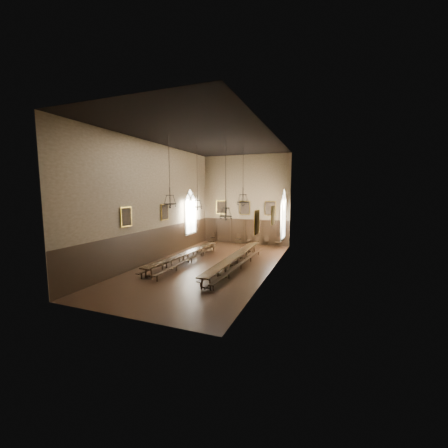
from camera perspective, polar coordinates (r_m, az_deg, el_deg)
The scene contains 32 objects.
floor at distance 20.30m, azimuth -3.02°, elevation -8.53°, with size 9.00×18.00×0.02m, color black.
ceiling at distance 19.93m, azimuth -3.19°, elevation 17.37°, with size 9.00×18.00×0.02m, color black.
wall_back at distance 28.06m, azimuth 4.45°, elevation 5.02°, with size 9.00×0.02×9.00m, color #79654A.
wall_front at distance 11.97m, azimuth -21.00°, elevation 2.31°, with size 9.00×0.02×9.00m, color #79654A.
wall_left at distance 21.83m, azimuth -14.00°, elevation 4.36°, with size 0.02×18.00×9.00m, color #79654A.
wall_right at distance 18.23m, azimuth 9.98°, elevation 4.02°, with size 0.02×18.00×9.00m, color #79654A.
wainscot_panelling at distance 20.00m, azimuth -3.04°, elevation -5.04°, with size 9.00×18.00×2.50m, color black, non-canonical shape.
table_left at distance 21.15m, azimuth -7.96°, elevation -6.89°, with size 1.18×9.51×0.74m.
table_right at distance 19.55m, azimuth 2.14°, elevation -7.82°, with size 0.80×10.66×0.83m.
bench_left_outer at distance 21.21m, azimuth -9.26°, elevation -7.16°, with size 0.62×9.37×0.42m.
bench_left_inner at distance 20.97m, azimuth -6.80°, elevation -7.23°, with size 0.60×10.04×0.45m.
bench_right_inner at distance 19.47m, azimuth 0.48°, elevation -8.36°, with size 0.32×9.03×0.41m.
bench_right_outer at distance 19.18m, azimuth 3.57°, elevation -8.54°, with size 0.60×9.84×0.44m.
chair_0 at distance 29.21m, azimuth -2.46°, elevation -3.19°, with size 0.55×0.55×0.98m.
chair_3 at distance 28.25m, azimuth 2.97°, elevation -3.50°, with size 0.48×0.48×1.04m.
chair_4 at distance 27.93m, azimuth 5.26°, elevation -3.70°, with size 0.47×0.47×0.93m.
chair_5 at distance 27.64m, azimuth 6.82°, elevation -3.87°, with size 0.41×0.41×0.87m.
chair_6 at distance 27.52m, azimuth 8.91°, elevation -3.89°, with size 0.53×0.53×0.97m.
chair_7 at distance 27.23m, azimuth 11.02°, elevation -4.04°, with size 0.53×0.53×0.97m.
chandelier_back_left at distance 22.32m, azimuth -5.54°, elevation 4.45°, with size 0.81×0.81×5.05m.
chandelier_back_right at distance 21.61m, azimuth 3.95°, elevation 5.27°, with size 0.94×0.94×4.67m.
chandelier_front_left at distance 18.63m, azimuth -11.16°, elevation 5.02°, with size 0.89×0.89×4.64m.
chandelier_front_right at distance 16.74m, azimuth 0.36°, elevation 2.97°, with size 0.78×0.78×5.30m.
portrait_back_0 at distance 28.82m, azimuth -0.61°, elevation 3.50°, with size 1.10×0.12×1.40m.
portrait_back_1 at distance 27.97m, azimuth 4.36°, elevation 3.38°, with size 1.10×0.12×1.40m.
portrait_back_2 at distance 27.34m, azimuth 9.60°, elevation 3.23°, with size 1.10×0.12×1.40m.
portrait_left_0 at distance 22.63m, azimuth -12.23°, elevation 2.45°, with size 0.12×1.00×1.30m.
portrait_left_1 at distance 19.04m, azimuth -19.65°, elevation 1.43°, with size 0.12×1.00×1.30m.
portrait_right_0 at distance 19.29m, azimuth 10.13°, elevation 1.78°, with size 0.12×1.00×1.30m.
portrait_right_1 at distance 14.91m, azimuth 6.85°, elevation 0.41°, with size 0.12×1.00×1.30m.
window_right at distance 23.73m, azimuth 12.29°, elevation 1.92°, with size 0.20×2.20×4.60m, color white, non-canonical shape.
window_left at distance 26.54m, azimuth -6.98°, elevation 2.52°, with size 0.20×2.20×4.60m, color white, non-canonical shape.
Camera 1 is at (7.99, -17.88, 5.33)m, focal length 22.00 mm.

